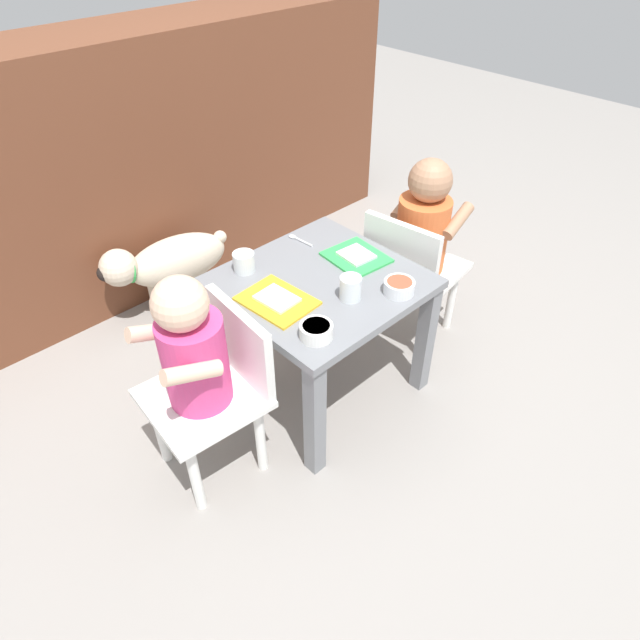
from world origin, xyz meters
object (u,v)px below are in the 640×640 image
object	(u,v)px
water_cup_right	(351,289)
dog	(168,262)
dining_table	(320,302)
food_tray_left	(277,300)
spoon_by_left_tray	(298,239)
food_tray_right	(356,257)
seated_child_right	(420,234)
water_cup_left	(244,263)
cereal_bowl_right_side	(316,331)
cereal_bowl_left_side	(399,287)
seated_child_left	(199,359)

from	to	relation	value
water_cup_right	dog	bearing A→B (deg)	98.30
dining_table	dog	distance (m)	0.71
food_tray_left	spoon_by_left_tray	xyz separation A→B (m)	(0.26, 0.20, -0.00)
dining_table	spoon_by_left_tray	bearing A→B (deg)	63.79
food_tray_right	water_cup_right	distance (m)	0.20
dining_table	seated_child_right	xyz separation A→B (m)	(0.43, -0.03, 0.06)
food_tray_left	water_cup_left	xyz separation A→B (m)	(0.03, 0.18, 0.02)
food_tray_left	water_cup_left	bearing A→B (deg)	80.43
seated_child_right	food_tray_right	size ratio (longest dim) A/B	3.54
food_tray_right	cereal_bowl_right_side	world-z (taller)	cereal_bowl_right_side
food_tray_right	dog	bearing A→B (deg)	111.58
seated_child_right	food_tray_left	distance (m)	0.58
water_cup_right	cereal_bowl_left_side	bearing A→B (deg)	-33.80
dining_table	dog	xyz separation A→B (m)	(-0.11, 0.69, -0.14)
seated_child_left	cereal_bowl_left_side	size ratio (longest dim) A/B	7.59
food_tray_left	spoon_by_left_tray	bearing A→B (deg)	37.82
water_cup_right	cereal_bowl_left_side	xyz separation A→B (m)	(0.11, -0.07, -0.01)
cereal_bowl_left_side	seated_child_left	bearing A→B (deg)	161.87
food_tray_right	water_cup_right	xyz separation A→B (m)	(-0.15, -0.12, 0.02)
dining_table	food_tray_right	distance (m)	0.18
dog	water_cup_right	size ratio (longest dim) A/B	7.22
water_cup_right	food_tray_right	bearing A→B (deg)	39.13
water_cup_right	water_cup_left	bearing A→B (deg)	112.74
water_cup_left	seated_child_left	bearing A→B (deg)	-145.89
seated_child_right	water_cup_right	size ratio (longest dim) A/B	9.74
water_cup_left	cereal_bowl_left_side	world-z (taller)	water_cup_left
dog	food_tray_left	world-z (taller)	food_tray_left
dog	food_tray_left	distance (m)	0.72
food_tray_left	food_tray_right	size ratio (longest dim) A/B	1.12
water_cup_left	food_tray_right	bearing A→B (deg)	-32.83
food_tray_left	cereal_bowl_left_side	world-z (taller)	cereal_bowl_left_side
water_cup_left	cereal_bowl_left_side	bearing A→B (deg)	-57.75
dining_table	food_tray_left	distance (m)	0.18
seated_child_left	food_tray_right	world-z (taller)	seated_child_left
dining_table	water_cup_right	bearing A→B (deg)	-88.61
water_cup_right	cereal_bowl_left_side	size ratio (longest dim) A/B	0.79
seated_child_right	spoon_by_left_tray	bearing A→B (deg)	144.79
water_cup_right	cereal_bowl_right_side	bearing A→B (deg)	-163.66
dog	food_tray_right	xyz separation A→B (m)	(0.27, -0.68, 0.22)
food_tray_right	water_cup_left	xyz separation A→B (m)	(-0.28, 0.18, 0.02)
water_cup_left	cereal_bowl_left_side	xyz separation A→B (m)	(0.24, -0.38, -0.00)
seated_child_left	cereal_bowl_right_side	size ratio (longest dim) A/B	7.69
cereal_bowl_right_side	cereal_bowl_left_side	world-z (taller)	same
seated_child_right	cereal_bowl_right_side	xyz separation A→B (m)	(-0.60, -0.15, 0.04)
water_cup_right	cereal_bowl_left_side	distance (m)	0.13
cereal_bowl_right_side	cereal_bowl_left_side	distance (m)	0.29
seated_child_left	water_cup_left	size ratio (longest dim) A/B	10.26
food_tray_left	water_cup_right	distance (m)	0.20
cereal_bowl_right_side	spoon_by_left_tray	distance (m)	0.47
seated_child_left	food_tray_left	bearing A→B (deg)	4.73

